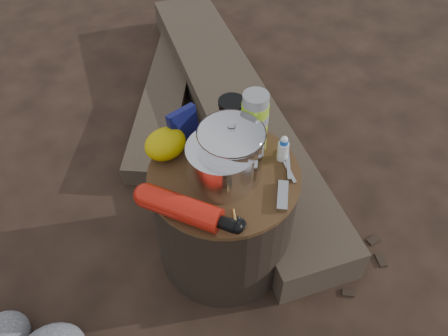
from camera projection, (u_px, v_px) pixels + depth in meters
ground at (224, 249)px, 1.81m from camera, size 60.00×60.00×0.00m
stump at (224, 215)px, 1.64m from camera, size 0.49×0.49×0.46m
log_main at (233, 108)px, 2.26m from camera, size 1.00×1.98×0.17m
log_small at (165, 97)px, 2.37m from camera, size 0.93×0.97×0.09m
foil_windscreen at (222, 163)px, 1.41m from camera, size 0.22×0.22×0.13m
camping_pot at (231, 150)px, 1.40m from camera, size 0.20×0.20×0.20m
fuel_bottle at (182, 208)px, 1.33m from camera, size 0.22×0.32×0.08m
thermos at (254, 122)px, 1.47m from camera, size 0.09×0.09×0.22m
travel_mug at (232, 117)px, 1.56m from camera, size 0.09×0.09×0.13m
stuff_sack at (165, 144)px, 1.49m from camera, size 0.14×0.12×0.10m
food_pouch at (183, 127)px, 1.52m from camera, size 0.11×0.03×0.13m
multitool at (283, 196)px, 1.40m from camera, size 0.10×0.10×0.02m
pot_grabber at (287, 166)px, 1.48m from camera, size 0.11×0.14×0.01m
spork at (213, 220)px, 1.34m from camera, size 0.14×0.14×0.01m
squeeze_bottle at (283, 149)px, 1.48m from camera, size 0.04×0.04×0.09m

